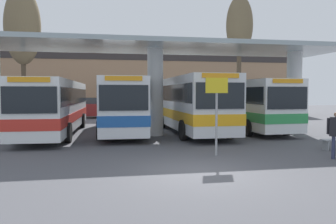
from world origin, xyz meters
TOP-DOWN VIEW (x-y plane):
  - ground_plane at (0.00, 0.00)m, footprint 100.00×100.00m
  - townhouse_backdrop at (0.00, 27.32)m, footprint 40.00×0.58m
  - station_canopy at (0.00, 9.12)m, footprint 22.64×5.55m
  - transit_bus_left_bay at (-5.81, 10.90)m, footprint 2.89×12.39m
  - transit_bus_center_bay at (-1.91, 11.34)m, footprint 2.84×11.69m
  - transit_bus_right_bay at (2.38, 10.10)m, footprint 2.94×10.71m
  - transit_bus_far_right_bay at (6.20, 10.88)m, footprint 3.09×10.33m
  - info_sign_platform at (1.48, 2.51)m, footprint 0.90×0.09m
  - pedestrian_waiting at (5.64, 1.02)m, footprint 0.57×0.49m
  - poplar_tree_behind_left at (8.20, 16.51)m, footprint 2.22×2.22m
  - poplar_tree_behind_right at (-9.23, 17.73)m, footprint 2.73×2.73m
  - parked_car_street at (-4.33, 23.43)m, footprint 4.55×2.21m

SIDE VIEW (x-z plane):
  - ground_plane at x=0.00m, z-range 0.00..0.00m
  - parked_car_street at x=-4.33m, z-range -0.03..1.99m
  - pedestrian_waiting at x=5.64m, z-range 0.20..1.97m
  - transit_bus_left_bay at x=-5.81m, z-range 0.19..3.36m
  - transit_bus_far_right_bay at x=6.20m, z-range 0.19..3.42m
  - transit_bus_center_bay at x=-1.91m, z-range 0.18..3.48m
  - transit_bus_right_bay at x=2.38m, z-range 0.20..3.62m
  - info_sign_platform at x=1.48m, z-range 0.65..3.72m
  - station_canopy at x=0.00m, z-range 1.74..7.02m
  - townhouse_backdrop at x=0.00m, z-range 0.67..8.75m
  - poplar_tree_behind_right at x=-9.23m, z-range 2.27..12.98m
  - poplar_tree_behind_left at x=8.20m, z-range 2.68..13.30m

